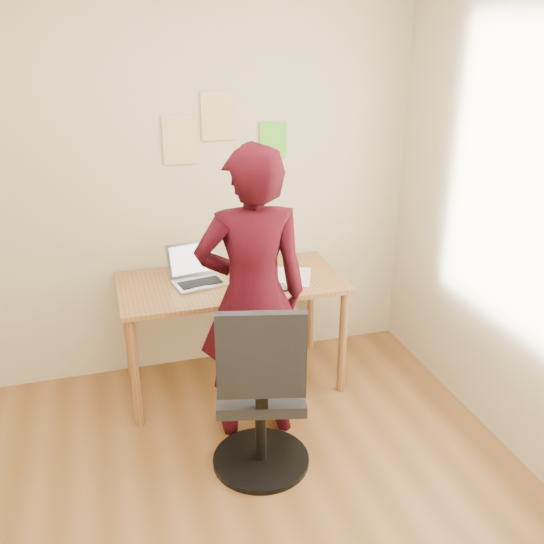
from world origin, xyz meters
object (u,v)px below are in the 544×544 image
object	(u,v)px
desk	(231,293)
office_chair	(261,402)
phone	(281,288)
laptop	(197,274)
person	(253,297)

from	to	relation	value
desk	office_chair	xyz separation A→B (m)	(-0.06, -0.90, -0.22)
phone	office_chair	bearing A→B (deg)	-108.74
desk	laptop	xyz separation A→B (m)	(-0.21, 0.05, 0.14)
laptop	desk	bearing A→B (deg)	-23.36
desk	office_chair	world-z (taller)	office_chair
desk	person	world-z (taller)	person
laptop	office_chair	size ratio (longest dim) A/B	0.36
phone	laptop	bearing A→B (deg)	158.24
phone	person	world-z (taller)	person
phone	desk	bearing A→B (deg)	148.88
phone	person	bearing A→B (deg)	-124.03
office_chair	person	distance (m)	0.57
office_chair	phone	bearing A→B (deg)	78.72
phone	person	xyz separation A→B (m)	(-0.26, -0.31, 0.11)
laptop	office_chair	bearing A→B (deg)	-91.45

